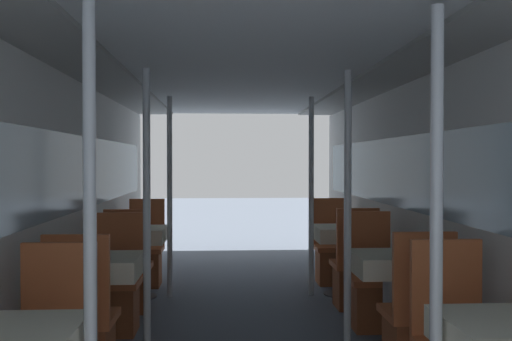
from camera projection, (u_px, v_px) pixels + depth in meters
wall_left at (56, 206)px, 4.23m from camera, size 0.05×8.34×2.09m
wall_right at (432, 204)px, 4.40m from camera, size 0.05×8.34×2.09m
ceiling_panel at (247, 66)px, 4.30m from camera, size 2.86×8.34×0.07m
support_pole_left_0 at (90, 250)px, 2.38m from camera, size 0.06×0.06×2.09m
dining_table_left_1 at (101, 275)px, 4.13m from camera, size 0.56×0.56×0.72m
chair_left_near_1 at (83, 339)px, 3.58m from camera, size 0.40×0.40×0.97m
chair_left_far_1 at (116, 297)px, 4.69m from camera, size 0.40×0.40×0.97m
support_pole_left_1 at (147, 212)px, 4.14m from camera, size 0.06×0.06×2.09m
dining_table_left_2 at (138, 241)px, 5.89m from camera, size 0.56×0.56×0.72m
chair_left_near_2 at (129, 280)px, 5.34m from camera, size 0.40×0.40×0.97m
chair_left_far_2 at (145, 260)px, 6.46m from camera, size 0.40×0.40×0.97m
support_pole_left_2 at (170, 197)px, 5.90m from camera, size 0.06×0.06×2.09m
support_pole_right_0 at (436, 247)px, 2.47m from camera, size 0.06×0.06×2.09m
dining_table_right_1 at (391, 272)px, 4.25m from camera, size 0.56×0.56×0.72m
chair_right_near_1 at (416, 333)px, 3.70m from camera, size 0.40×0.40×0.97m
chair_right_far_1 at (371, 293)px, 4.82m from camera, size 0.40×0.40×0.97m
support_pole_right_1 at (348, 211)px, 4.23m from camera, size 0.06×0.06×2.09m
dining_table_right_2 at (342, 239)px, 6.01m from camera, size 0.56×0.56×0.72m
chair_right_near_2 at (354, 278)px, 5.46m from camera, size 0.40×0.40×0.97m
chair_right_far_2 at (332, 258)px, 6.58m from camera, size 0.40×0.40×0.97m
support_pole_right_2 at (311, 196)px, 5.99m from camera, size 0.06×0.06×2.09m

